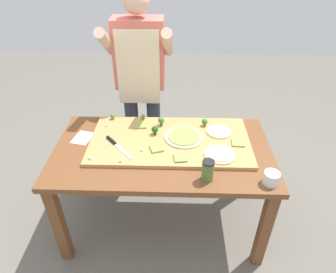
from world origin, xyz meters
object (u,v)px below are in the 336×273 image
cheese_crumble_c (121,161)px  cheese_crumble_b (90,158)px  prep_table (163,160)px  cheese_crumble_d (142,150)px  broccoli_floret_back_right (205,122)px  pizza_slice_near_right (157,148)px  broccoli_floret_back_left (113,116)px  chefs_knife (116,144)px  pizza_whole_white_garlic (219,131)px  pizza_slice_near_left (238,143)px  pizza_whole_pesto_green (184,137)px  pizza_slice_far_left (141,125)px  cheese_crumble_a (107,125)px  pizza_slice_center (180,158)px  sauce_jar (208,170)px  flour_cup (271,179)px  broccoli_floret_front_mid (143,117)px  broccoli_floret_front_left (161,121)px  broccoli_floret_center_left (155,130)px  pizza_whole_cheese_artichoke (220,154)px  cook_center (140,75)px  recipe_note (83,138)px

cheese_crumble_c → cheese_crumble_b: bearing=174.3°
prep_table → cheese_crumble_d: cheese_crumble_d is taller
broccoli_floret_back_right → pizza_slice_near_right: bearing=-138.6°
pizza_slice_near_right → broccoli_floret_back_left: bearing=134.2°
chefs_knife → pizza_whole_white_garlic: (0.73, 0.18, 0.00)m
pizza_slice_near_left → chefs_knife: bearing=-177.2°
chefs_knife → broccoli_floret_back_left: size_ratio=5.54×
chefs_knife → pizza_whole_pesto_green: 0.48m
pizza_slice_far_left → cheese_crumble_a: bearing=-176.0°
chefs_knife → pizza_slice_near_left: chefs_knife is taller
pizza_slice_far_left → pizza_slice_center: (0.30, -0.39, 0.00)m
pizza_slice_near_right → broccoli_floret_back_left: broccoli_floret_back_left is taller
pizza_slice_center → sauce_jar: bearing=-44.6°
pizza_slice_near_left → pizza_whole_pesto_green: bearing=170.9°
pizza_slice_near_right → broccoli_floret_back_left: 0.53m
pizza_whole_pesto_green → cheese_crumble_b: (-0.61, -0.26, 0.00)m
pizza_slice_center → broccoli_floret_back_left: 0.71m
pizza_whole_pesto_green → pizza_slice_center: (-0.03, -0.24, -0.00)m
cheese_crumble_c → flour_cup: flour_cup is taller
cheese_crumble_c → sauce_jar: 0.56m
broccoli_floret_front_mid → cheese_crumble_b: bearing=-120.6°
pizza_slice_center → cheese_crumble_d: size_ratio=5.38×
pizza_whole_white_garlic → broccoli_floret_front_left: size_ratio=2.64×
broccoli_floret_front_left → broccoli_floret_center_left: bearing=-108.4°
chefs_knife → broccoli_floret_front_mid: broccoli_floret_front_mid is taller
pizza_slice_near_left → flour_cup: size_ratio=0.90×
broccoli_floret_front_mid → cheese_crumble_a: 0.29m
pizza_slice_near_left → pizza_slice_far_left: bearing=163.4°
prep_table → pizza_slice_far_left: 0.33m
broccoli_floret_front_left → broccoli_floret_back_right: broccoli_floret_front_left is taller
prep_table → broccoli_floret_back_left: 0.55m
pizza_whole_cheese_artichoke → sauce_jar: size_ratio=1.49×
cheese_crumble_b → cook_center: (0.25, 0.83, 0.22)m
broccoli_floret_center_left → broccoli_floret_back_left: 0.40m
cheese_crumble_b → cheese_crumble_c: 0.20m
pizza_slice_far_left → pizza_slice_near_left: bearing=-16.6°
pizza_slice_near_right → broccoli_floret_front_left: 0.30m
broccoli_floret_front_left → broccoli_floret_back_left: 0.39m
pizza_whole_pesto_green → recipe_note: 0.74m
cheese_crumble_b → broccoli_floret_front_mid: bearing=59.4°
pizza_slice_far_left → cheese_crumble_a: cheese_crumble_a is taller
broccoli_floret_front_left → pizza_slice_near_right: bearing=-93.2°
pizza_whole_pesto_green → broccoli_floret_back_right: broccoli_floret_back_right is taller
flour_cup → recipe_note: bearing=161.0°
pizza_whole_white_garlic → broccoli_floret_back_right: size_ratio=3.08×
cheese_crumble_c → pizza_slice_far_left: bearing=78.6°
pizza_slice_center → sauce_jar: sauce_jar is taller
pizza_whole_white_garlic → pizza_slice_center: bearing=-131.9°
pizza_whole_cheese_artichoke → pizza_slice_near_left: size_ratio=2.44×
broccoli_floret_front_left → sauce_jar: sauce_jar is taller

